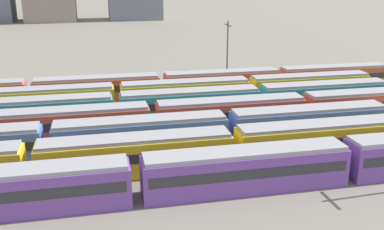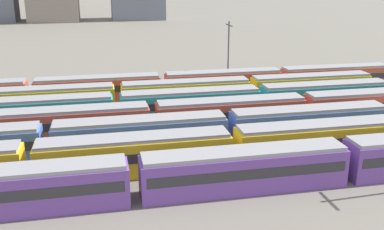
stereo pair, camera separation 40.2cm
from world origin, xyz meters
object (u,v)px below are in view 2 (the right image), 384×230
(train_track_4, at_px, (260,100))
(train_track_5, at_px, (186,93))
(train_track_2, at_px, (141,135))
(train_track_6, at_px, (162,85))
(train_track_3, at_px, (304,109))
(catenary_pole_3, at_px, (228,53))
(train_track_1, at_px, (233,147))

(train_track_4, relative_size, train_track_5, 1.34)
(train_track_2, height_order, train_track_5, same)
(train_track_2, xyz_separation_m, train_track_6, (5.23, 20.80, 0.00))
(train_track_3, relative_size, train_track_4, 1.51)
(train_track_3, bearing_deg, catenary_pole_3, 103.80)
(train_track_1, xyz_separation_m, catenary_pole_3, (7.84, 28.84, 4.11))
(train_track_3, height_order, catenary_pole_3, catenary_pole_3)
(train_track_3, relative_size, train_track_5, 2.02)
(train_track_2, relative_size, catenary_pole_3, 5.11)
(train_track_4, height_order, train_track_6, same)
(train_track_5, bearing_deg, train_track_4, -29.92)
(train_track_5, bearing_deg, train_track_1, -88.39)
(train_track_1, xyz_separation_m, train_track_6, (-3.18, 26.00, 0.00))
(train_track_1, bearing_deg, train_track_4, 61.55)
(train_track_3, distance_m, train_track_4, 6.51)
(train_track_1, relative_size, train_track_5, 1.34)
(train_track_2, bearing_deg, catenary_pole_3, 55.50)
(train_track_1, bearing_deg, catenary_pole_3, 74.80)
(train_track_5, xyz_separation_m, catenary_pole_3, (8.42, 8.04, 4.11))
(train_track_5, xyz_separation_m, train_track_6, (-2.60, 5.20, 0.00))
(train_track_1, bearing_deg, train_track_3, 40.06)
(train_track_4, bearing_deg, train_track_1, -118.45)
(train_track_2, bearing_deg, train_track_1, -31.72)
(train_track_6, bearing_deg, train_track_2, -104.12)
(catenary_pole_3, bearing_deg, train_track_3, -76.20)
(train_track_5, bearing_deg, catenary_pole_3, 43.69)
(train_track_4, bearing_deg, train_track_6, 138.20)
(train_track_5, height_order, train_track_6, same)
(train_track_3, height_order, train_track_4, same)
(train_track_3, xyz_separation_m, train_track_4, (-3.91, 5.20, 0.00))
(train_track_5, height_order, catenary_pole_3, catenary_pole_3)
(train_track_3, distance_m, train_track_6, 22.02)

